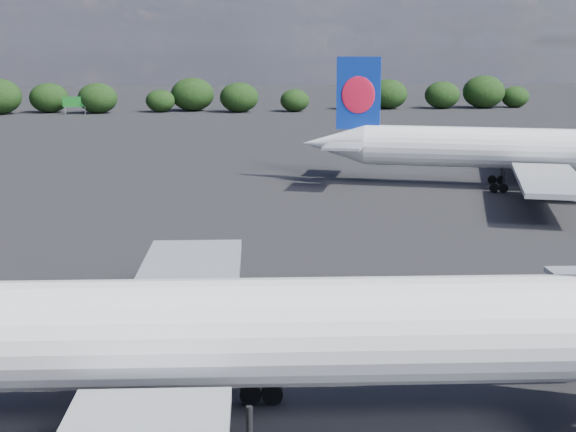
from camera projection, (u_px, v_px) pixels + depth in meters
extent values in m
plane|color=black|center=(102.00, 200.00, 94.35)|extent=(500.00, 500.00, 0.00)
cylinder|color=white|center=(206.00, 333.00, 37.10)|extent=(38.64, 8.31, 5.05)
cube|color=#96999D|center=(187.00, 283.00, 50.17)|extent=(8.26, 20.67, 0.56)
cylinder|color=red|center=(144.00, 332.00, 45.45)|extent=(5.26, 3.15, 2.72)
cube|color=#96999D|center=(144.00, 320.00, 45.30)|extent=(2.24, 0.49, 1.21)
cylinder|color=black|center=(250.00, 377.00, 40.89)|extent=(0.31, 0.31, 2.52)
cylinder|color=black|center=(251.00, 394.00, 41.09)|extent=(1.14, 0.55, 1.11)
cylinder|color=black|center=(272.00, 394.00, 41.14)|extent=(1.14, 0.55, 1.11)
cylinder|color=white|center=(521.00, 149.00, 100.17)|extent=(38.65, 17.61, 5.15)
cone|color=white|center=(334.00, 144.00, 104.90)|extent=(9.46, 7.55, 5.15)
cube|color=navy|center=(358.00, 93.00, 102.88)|extent=(5.52, 2.33, 9.26)
ellipsoid|color=red|center=(358.00, 95.00, 102.62)|extent=(4.15, 1.60, 4.73)
ellipsoid|color=red|center=(359.00, 95.00, 103.21)|extent=(4.15, 1.60, 4.73)
cube|color=#96999D|center=(344.00, 146.00, 98.99)|extent=(6.39, 7.35, 0.31)
cube|color=#96999D|center=(355.00, 136.00, 109.81)|extent=(6.39, 7.35, 0.31)
cube|color=#96999D|center=(549.00, 180.00, 87.32)|extent=(13.03, 21.64, 0.57)
cube|color=#96999D|center=(529.00, 148.00, 112.91)|extent=(13.03, 21.64, 0.57)
cylinder|color=#96999D|center=(562.00, 184.00, 92.11)|extent=(5.77, 4.30, 2.78)
cube|color=#96999D|center=(563.00, 178.00, 91.96)|extent=(2.24, 1.03, 1.23)
cylinder|color=#96999D|center=(547.00, 164.00, 107.86)|extent=(5.77, 4.30, 2.78)
cube|color=#96999D|center=(547.00, 158.00, 107.71)|extent=(2.24, 1.03, 1.23)
cylinder|color=black|center=(504.00, 180.00, 98.40)|extent=(0.37, 0.37, 2.57)
cylinder|color=black|center=(504.00, 188.00, 98.61)|extent=(1.22, 0.81, 1.13)
cylinder|color=black|center=(494.00, 188.00, 98.83)|extent=(1.22, 0.81, 1.13)
cylinder|color=black|center=(501.00, 173.00, 104.30)|extent=(0.37, 0.37, 2.57)
cylinder|color=black|center=(501.00, 180.00, 104.51)|extent=(1.22, 0.81, 1.13)
cylinder|color=black|center=(492.00, 180.00, 104.74)|extent=(1.22, 0.81, 1.13)
cube|color=#13631D|center=(75.00, 102.00, 203.88)|extent=(6.00, 0.30, 2.60)
cylinder|color=gray|center=(65.00, 111.00, 204.04)|extent=(0.20, 0.20, 2.00)
cylinder|color=gray|center=(85.00, 110.00, 204.66)|extent=(0.20, 0.20, 2.00)
cube|color=#EBA314|center=(193.00, 96.00, 213.21)|extent=(5.00, 0.30, 3.00)
cylinder|color=gray|center=(193.00, 107.00, 213.80)|extent=(0.30, 0.30, 2.50)
ellipsoid|color=black|center=(49.00, 98.00, 208.62)|extent=(10.10, 8.55, 7.77)
ellipsoid|color=black|center=(98.00, 98.00, 206.85)|extent=(10.18, 8.61, 7.83)
ellipsoid|color=black|center=(160.00, 101.00, 210.58)|extent=(7.69, 6.51, 5.92)
ellipsoid|color=black|center=(192.00, 94.00, 213.57)|extent=(11.52, 9.74, 8.86)
ellipsoid|color=black|center=(239.00, 97.00, 209.89)|extent=(10.18, 8.62, 7.83)
ellipsoid|color=black|center=(295.00, 100.00, 211.86)|extent=(7.76, 6.56, 5.97)
ellipsoid|color=black|center=(354.00, 98.00, 219.21)|extent=(8.23, 6.97, 6.33)
ellipsoid|color=black|center=(388.00, 94.00, 220.23)|extent=(10.58, 8.95, 8.14)
ellipsoid|color=black|center=(442.00, 95.00, 221.47)|extent=(9.79, 8.29, 7.53)
ellipsoid|color=black|center=(484.00, 92.00, 222.91)|extent=(11.81, 9.99, 9.09)
ellipsoid|color=black|center=(515.00, 97.00, 225.29)|extent=(7.83, 6.62, 6.02)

